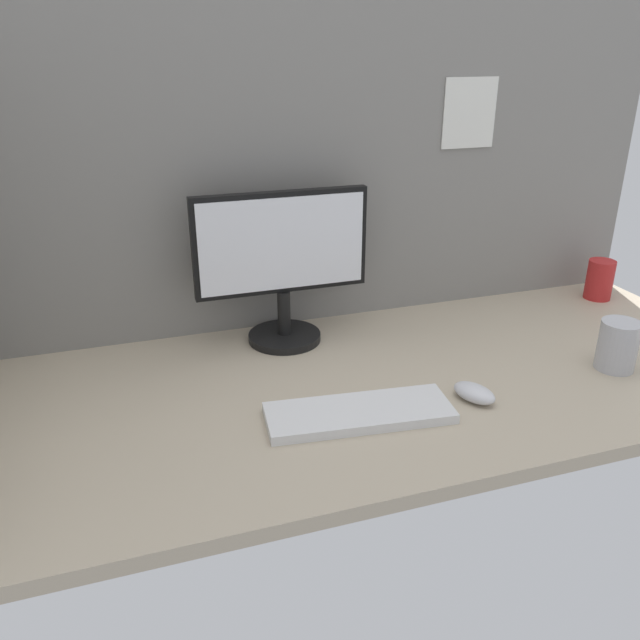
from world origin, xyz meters
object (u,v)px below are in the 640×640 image
object	(u,v)px
monitor	(282,261)
mouse	(474,393)
keyboard	(359,413)
mug_red_plastic	(600,280)
mug_steel	(618,345)

from	to	relation	value
monitor	mouse	bearing A→B (deg)	-54.54
keyboard	mouse	world-z (taller)	mouse
mouse	mug_red_plastic	bearing A→B (deg)	8.63
keyboard	mouse	bearing A→B (deg)	3.42
monitor	keyboard	bearing A→B (deg)	-83.80
monitor	mouse	world-z (taller)	monitor
monitor	mug_steel	distance (cm)	79.20
keyboard	monitor	bearing A→B (deg)	102.49
mouse	keyboard	bearing A→B (deg)	154.04
keyboard	mug_steel	xyz separation A→B (cm)	(62.98, 1.23, 4.73)
mouse	monitor	bearing A→B (deg)	102.37
monitor	mug_red_plastic	size ratio (longest dim) A/B	3.70
monitor	mug_steel	bearing A→B (deg)	-30.03
monitor	mug_steel	size ratio (longest dim) A/B	3.68
mouse	mug_red_plastic	distance (cm)	75.97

